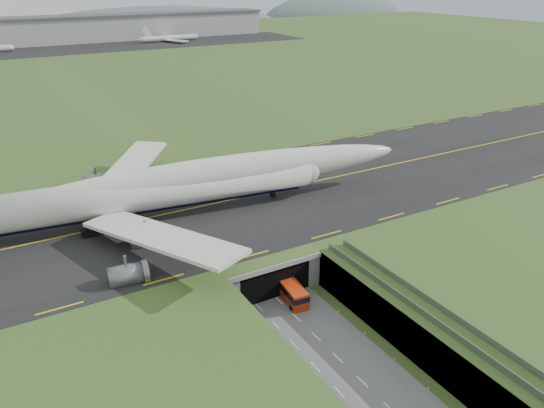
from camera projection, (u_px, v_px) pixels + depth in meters
ground at (304, 326)px, 74.98m from camera, size 900.00×900.00×0.00m
airfield_deck at (305, 309)px, 73.77m from camera, size 800.00×800.00×6.00m
trench_road at (335, 356)px, 68.99m from camera, size 12.00×75.00×0.20m
taxiway at (209, 205)px, 98.73m from camera, size 800.00×44.00×0.18m
tunnel_portal at (249, 255)px, 86.91m from camera, size 17.00×22.30×6.00m
guideway at (471, 347)px, 62.66m from camera, size 3.00×53.00×7.05m
jumbo_jet at (168, 188)px, 92.57m from camera, size 92.67×59.60×19.86m
shuttle_tram at (292, 293)px, 80.03m from camera, size 3.35×7.09×2.81m
cargo_terminal at (23, 31)px, 307.05m from camera, size 320.00×67.00×15.60m
distant_hills at (91, 36)px, 447.31m from camera, size 700.00×91.00×60.00m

